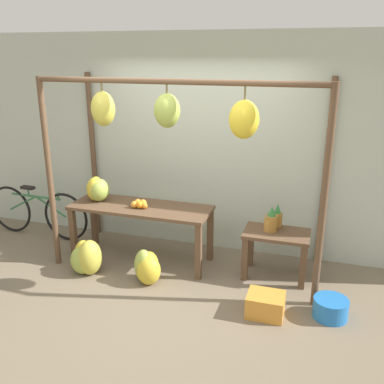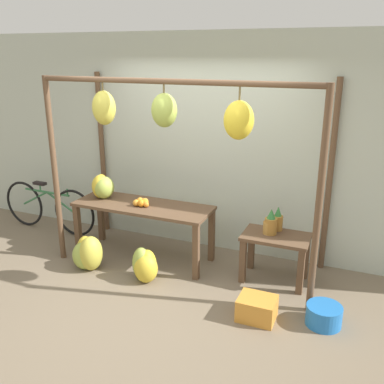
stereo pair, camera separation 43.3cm
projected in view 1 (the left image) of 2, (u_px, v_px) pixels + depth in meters
ground_plane at (163, 298)px, 4.65m from camera, size 20.00×20.00×0.00m
shop_wall_back at (202, 145)px, 5.55m from camera, size 8.00×0.08×2.80m
stall_awning at (180, 134)px, 4.60m from camera, size 3.20×1.19×2.30m
display_table_main at (141, 214)px, 5.33m from camera, size 1.76×0.62×0.73m
display_table_side at (276, 243)px, 4.98m from camera, size 0.75×0.47×0.57m
banana_pile_on_table at (97, 189)px, 5.45m from camera, size 0.36×0.33×0.31m
orange_pile at (140, 204)px, 5.24m from camera, size 0.21×0.17×0.09m
pineapple_cluster at (272, 221)px, 4.96m from camera, size 0.20×0.27×0.30m
banana_pile_ground_left at (86, 258)px, 5.12m from camera, size 0.43×0.38×0.44m
banana_pile_ground_right at (148, 269)px, 4.90m from camera, size 0.38×0.33×0.41m
fruit_crate_white at (265, 305)px, 4.32m from camera, size 0.37×0.31×0.23m
blue_bucket at (330, 308)px, 4.29m from camera, size 0.35×0.35×0.20m
parked_bicycle at (37, 212)px, 6.13m from camera, size 1.65×0.09×0.74m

